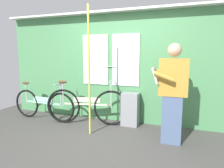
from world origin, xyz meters
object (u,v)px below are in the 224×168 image
Objects in this scene: bicycle_leaning_behind at (87,106)px; trash_bin_by_wall at (130,109)px; bicycle_near_door at (43,104)px; handrail_pole at (89,72)px; passenger_reading_newspaper at (172,92)px.

bicycle_leaning_behind is 0.93m from trash_bin_by_wall.
bicycle_leaning_behind is at bearing 5.44° from bicycle_near_door.
bicycle_leaning_behind is (1.07, 0.06, 0.04)m from bicycle_near_door.
trash_bin_by_wall is (0.89, 0.25, -0.05)m from bicycle_leaning_behind.
trash_bin_by_wall is at bearing 11.18° from bicycle_near_door.
handrail_pole is at bearing -129.20° from trash_bin_by_wall.
handrail_pole reaches higher than passenger_reading_newspaper.
handrail_pole is (0.30, -0.47, 0.77)m from bicycle_leaning_behind.
handrail_pole is (-1.43, -0.12, 0.29)m from passenger_reading_newspaper.
bicycle_near_door is 1.07m from bicycle_leaning_behind.
bicycle_near_door is 2.38× the size of trash_bin_by_wall.
bicycle_leaning_behind is at bearing -164.20° from trash_bin_by_wall.
bicycle_near_door is 0.99× the size of passenger_reading_newspaper.
passenger_reading_newspaper is 0.71× the size of handrail_pole.
bicycle_near_door is at bearing 163.65° from handrail_pole.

